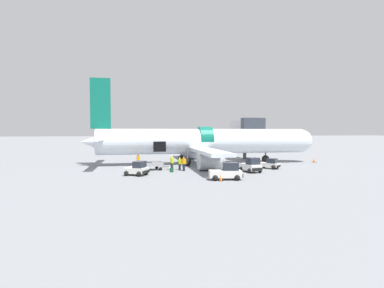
{
  "coord_description": "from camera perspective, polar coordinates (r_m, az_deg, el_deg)",
  "views": [
    {
      "loc": [
        -9.43,
        -37.43,
        4.81
      ],
      "look_at": [
        -1.95,
        2.31,
        3.05
      ],
      "focal_mm": 28.0,
      "sensor_mm": 36.0,
      "label": 1
    }
  ],
  "objects": [
    {
      "name": "baggage_tug_mid",
      "position": [
        33.12,
        -10.38,
        -4.75
      ],
      "size": [
        2.81,
        2.68,
        1.54
      ],
      "color": "silver",
      "rests_on": "ground_plane"
    },
    {
      "name": "baggage_tug_lead",
      "position": [
        35.71,
        11.19,
        -4.11
      ],
      "size": [
        2.28,
        2.98,
        1.73
      ],
      "color": "white",
      "rests_on": "ground_plane"
    },
    {
      "name": "safety_cone_wingtip",
      "position": [
        37.37,
        7.17,
        -4.48
      ],
      "size": [
        0.47,
        0.47,
        0.62
      ],
      "color": "black",
      "rests_on": "ground_plane"
    },
    {
      "name": "baggage_tug_rear",
      "position": [
        29.8,
        6.63,
        -5.4
      ],
      "size": [
        3.39,
        2.04,
        1.71
      ],
      "color": "silver",
      "rests_on": "ground_plane"
    },
    {
      "name": "jet_bridge_stub",
      "position": [
        51.15,
        10.36,
        2.87
      ],
      "size": [
        3.54,
        8.59,
        6.88
      ],
      "color": "#4C4C51",
      "rests_on": "ground_plane"
    },
    {
      "name": "ground_crew_loader_b",
      "position": [
        36.97,
        -2.37,
        -3.71
      ],
      "size": [
        0.43,
        0.54,
        1.55
      ],
      "color": "black",
      "rests_on": "ground_plane"
    },
    {
      "name": "ground_plane",
      "position": [
        38.9,
        3.46,
        -4.61
      ],
      "size": [
        500.0,
        500.0,
        0.0
      ],
      "primitive_type": "plane",
      "color": "gray"
    },
    {
      "name": "baggage_cart_loading",
      "position": [
        37.27,
        -7.7,
        -4.12
      ],
      "size": [
        3.86,
        2.39,
        1.02
      ],
      "color": "#999BA0",
      "rests_on": "ground_plane"
    },
    {
      "name": "airplane",
      "position": [
        43.62,
        1.87,
        0.36
      ],
      "size": [
        34.39,
        27.49,
        12.02
      ],
      "color": "silver",
      "rests_on": "ground_plane"
    },
    {
      "name": "safety_cone_nose",
      "position": [
        49.69,
        22.24,
        -2.91
      ],
      "size": [
        0.57,
        0.57,
        0.63
      ],
      "color": "black",
      "rests_on": "ground_plane"
    },
    {
      "name": "safety_cone_engine_left",
      "position": [
        29.11,
        5.48,
        -6.5
      ],
      "size": [
        0.44,
        0.44,
        0.57
      ],
      "color": "black",
      "rests_on": "ground_plane"
    },
    {
      "name": "ground_crew_supervisor",
      "position": [
        36.12,
        -1.57,
        -3.7
      ],
      "size": [
        0.6,
        0.42,
        1.73
      ],
      "color": "#1E2338",
      "rests_on": "ground_plane"
    },
    {
      "name": "suitcase_on_tarmac_upright",
      "position": [
        35.07,
        -3.89,
        -4.96
      ],
      "size": [
        0.44,
        0.34,
        0.63
      ],
      "color": "#14472D",
      "rests_on": "ground_plane"
    },
    {
      "name": "ground_crew_driver",
      "position": [
        36.87,
        -3.84,
        -3.51
      ],
      "size": [
        0.43,
        0.63,
        1.82
      ],
      "color": "#2D2D33",
      "rests_on": "ground_plane"
    },
    {
      "name": "ground_crew_loader_a",
      "position": [
        39.4,
        -10.2,
        -3.15
      ],
      "size": [
        0.53,
        0.63,
        1.83
      ],
      "color": "#2D2D33",
      "rests_on": "ground_plane"
    },
    {
      "name": "baggage_tug_spare",
      "position": [
        39.55,
        14.58,
        -3.75
      ],
      "size": [
        2.63,
        2.68,
        1.32
      ],
      "color": "silver",
      "rests_on": "ground_plane"
    }
  ]
}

